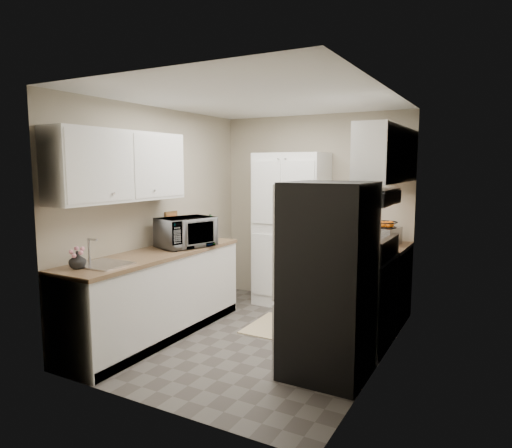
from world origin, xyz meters
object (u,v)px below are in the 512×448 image
Objects in this scene: pantry_cabinet at (291,230)px; wine_bottle at (210,228)px; microwave at (186,232)px; toaster_oven at (385,236)px; electric_range at (358,299)px; refrigerator at (329,280)px.

pantry_cabinet is 6.97× the size of wine_bottle.
wine_bottle is at bearing -134.72° from pantry_cabinet.
microwave is 2.31m from toaster_oven.
refrigerator reaches higher than electric_range.
toaster_oven is at bearing 86.70° from refrigerator.
wine_bottle is 2.11m from toaster_oven.
toaster_oven is (0.06, 0.85, 0.54)m from electric_range.
refrigerator is 5.93× the size of wine_bottle.
wine_bottle is at bearing -149.33° from toaster_oven.
refrigerator is 2.14m from wine_bottle.
refrigerator is 1.66m from toaster_oven.
electric_range is 0.88m from refrigerator.
pantry_cabinet is 3.29× the size of microwave.
microwave is 0.55m from wine_bottle.
refrigerator is (1.14, -1.73, -0.15)m from pantry_cabinet.
microwave reaches higher than toaster_oven.
electric_range is at bearing -38.22° from pantry_cabinet.
microwave is at bearing -168.27° from electric_range.
toaster_oven is at bearing -39.34° from microwave.
microwave is at bearing -118.34° from pantry_cabinet.
electric_range is at bearing -82.37° from toaster_oven.
pantry_cabinet is 1.08m from wine_bottle.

